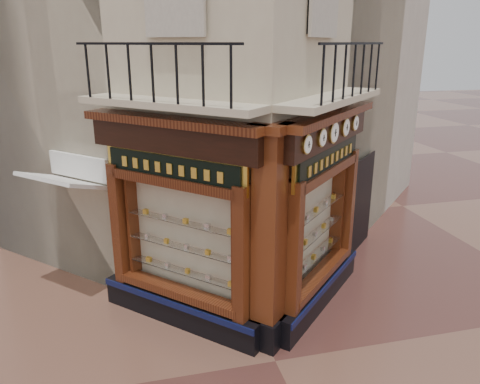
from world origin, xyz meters
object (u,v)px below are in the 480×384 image
object	(u,v)px
clock_b	(322,138)
signboard_right	(329,158)
corner_pilaster	(269,244)
clock_a	(307,144)
awning	(75,290)
signboard_left	(172,168)
clock_d	(345,127)
clock_c	(334,132)
clock_e	(355,123)

from	to	relation	value
clock_b	signboard_right	bearing A→B (deg)	9.12
corner_pilaster	clock_a	world-z (taller)	corner_pilaster
awning	signboard_right	bearing A→B (deg)	-154.86
signboard_left	clock_a	bearing A→B (deg)	-161.27
clock_a	awning	bearing A→B (deg)	100.64
clock_d	signboard_left	world-z (taller)	clock_d
clock_c	awning	size ratio (longest dim) A/B	0.24
corner_pilaster	awning	distance (m)	4.91
clock_a	clock_e	size ratio (longest dim) A/B	1.01
clock_b	clock_c	size ratio (longest dim) A/B	0.81
clock_b	signboard_left	size ratio (longest dim) A/B	0.15
signboard_left	clock_e	bearing A→B (deg)	-124.58
corner_pilaster	clock_d	bearing A→B (deg)	-10.70
corner_pilaster	awning	xyz separation A→B (m)	(-3.52, 2.81, -1.95)
clock_d	corner_pilaster	bearing A→B (deg)	169.30
clock_b	awning	bearing A→B (deg)	107.66
clock_a	clock_d	xyz separation A→B (m)	(1.30, 1.30, 0.00)
signboard_right	awning	bearing A→B (deg)	115.14
clock_b	signboard_right	distance (m)	0.87
clock_d	clock_c	bearing A→B (deg)	-180.00
clock_b	clock_e	bearing A→B (deg)	0.00
signboard_left	awning	bearing A→B (deg)	3.85
clock_c	clock_d	world-z (taller)	clock_c
corner_pilaster	clock_a	xyz separation A→B (m)	(0.60, -0.00, 1.67)
clock_a	signboard_left	size ratio (longest dim) A/B	0.15
clock_b	clock_d	size ratio (longest dim) A/B	0.91
clock_a	signboard_right	xyz separation A→B (m)	(0.86, 1.02, -0.52)
clock_a	signboard_left	bearing A→B (deg)	108.73
signboard_left	signboard_right	world-z (taller)	signboard_right
clock_a	clock_b	size ratio (longest dim) A/B	0.99
clock_c	clock_d	bearing A→B (deg)	0.00
corner_pilaster	clock_c	world-z (taller)	corner_pilaster
clock_c	clock_b	bearing A→B (deg)	-180.00
awning	clock_d	bearing A→B (deg)	-150.64
clock_e	corner_pilaster	bearing A→B (deg)	171.45
awning	clock_c	bearing A→B (deg)	-156.53
clock_a	clock_d	bearing A→B (deg)	0.00
corner_pilaster	signboard_right	distance (m)	2.12
clock_a	clock_d	distance (m)	1.84
clock_e	signboard_left	world-z (taller)	clock_e
signboard_right	clock_e	bearing A→B (deg)	-5.78
clock_d	clock_e	bearing A→B (deg)	-0.00
corner_pilaster	clock_e	size ratio (longest dim) A/B	12.50
clock_d	clock_e	world-z (taller)	clock_d
clock_e	awning	size ratio (longest dim) A/B	0.19
signboard_left	clock_b	bearing A→B (deg)	-147.67
clock_c	clock_a	bearing A→B (deg)	-180.00
corner_pilaster	clock_d	size ratio (longest dim) A/B	11.05
corner_pilaster	signboard_left	bearing A→B (deg)	100.25
clock_b	clock_e	distance (m)	1.78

